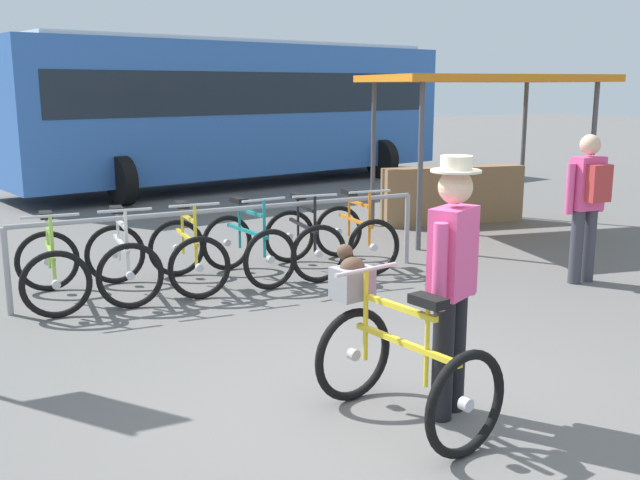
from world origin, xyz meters
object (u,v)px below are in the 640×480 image
Objects in this scene: racked_bike_white at (122,261)px; pedestrian_with_backpack at (588,199)px; racked_bike_teal at (248,247)px; racked_bike_black at (303,241)px; bus_distant at (235,105)px; racked_bike_yellow at (187,254)px; racked_bike_lime at (51,269)px; person_with_featured_bike at (452,277)px; market_stall at (467,137)px; featured_bicycle at (392,349)px; racked_bike_orange at (355,236)px.

pedestrian_with_backpack is at bearing -20.53° from racked_bike_white.
racked_bike_teal is 1.02× the size of racked_bike_black.
racked_bike_black is 0.70× the size of pedestrian_with_backpack.
racked_bike_yellow is at bearing -113.46° from bus_distant.
bus_distant is at bearing 58.64° from racked_bike_lime.
market_stall is at bearing 51.95° from person_with_featured_bike.
racked_bike_lime is 0.99× the size of racked_bike_black.
featured_bicycle is 0.36× the size of market_stall.
featured_bicycle reaches higher than racked_bike_orange.
racked_bike_black is at bearing -104.42° from bus_distant.
racked_bike_teal is at bearing -178.74° from racked_bike_orange.
racked_bike_orange is 4.22m from featured_bicycle.
racked_bike_yellow is at bearing 1.26° from racked_bike_white.
person_with_featured_bike is 0.17× the size of bus_distant.
bus_distant is (2.77, 11.73, 0.79)m from person_with_featured_bike.
featured_bicycle is at bearing -105.15° from bus_distant.
racked_bike_orange is at bearing 64.27° from featured_bicycle.
bus_distant is at bearing 74.85° from featured_bicycle.
market_stall reaches higher than racked_bike_orange.
racked_bike_black is at bearing 145.12° from pedestrian_with_backpack.
featured_bicycle is 4.23m from pedestrian_with_backpack.
racked_bike_yellow is at bearing 94.11° from featured_bicycle.
racked_bike_teal is 3.91m from person_with_featured_bike.
racked_bike_orange is 4.20m from person_with_featured_bike.
person_with_featured_bike is (0.65, -3.86, 0.58)m from racked_bike_yellow.
featured_bicycle reaches higher than racked_bike_black.
person_with_featured_bike is (-1.45, -3.90, 0.58)m from racked_bike_orange.
racked_bike_lime is at bearing -121.36° from bus_distant.
person_with_featured_bike reaches higher than racked_bike_black.
person_with_featured_bike reaches higher than pedestrian_with_backpack.
racked_bike_yellow is (1.40, 0.03, 0.00)m from racked_bike_lime.
racked_bike_yellow is 0.70m from racked_bike_teal.
market_stall is at bearing 14.75° from racked_bike_white.
racked_bike_orange is at bearing 1.26° from racked_bike_black.
racked_bike_orange is 0.92× the size of featured_bicycle.
market_stall is (3.38, 1.40, 1.03)m from racked_bike_black.
racked_bike_orange is 2.68m from pedestrian_with_backpack.
racked_bike_black is (2.10, 0.05, 0.00)m from racked_bike_white.
featured_bicycle is (-1.83, -3.80, 0.12)m from racked_bike_orange.
person_with_featured_bike is at bearing -100.96° from racked_bike_black.
racked_bike_white is 0.98× the size of racked_bike_black.
bus_distant is (3.15, 11.62, 1.25)m from featured_bicycle.
featured_bicycle is 12.10m from bus_distant.
featured_bicycle is 0.61m from person_with_featured_bike.
racked_bike_white is 0.99× the size of racked_bike_orange.
racked_bike_black is 0.67× the size of person_with_featured_bike.
racked_bike_white is 0.33× the size of market_stall.
racked_bike_lime is 0.66× the size of person_with_featured_bike.
racked_bike_teal is 1.40m from racked_bike_orange.
person_with_featured_bike reaches higher than racked_bike_teal.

